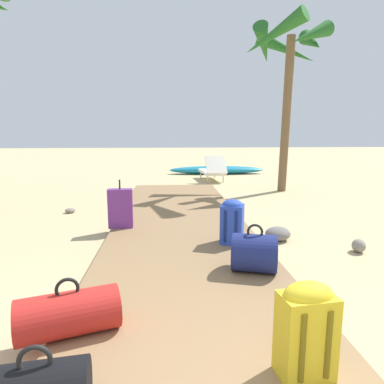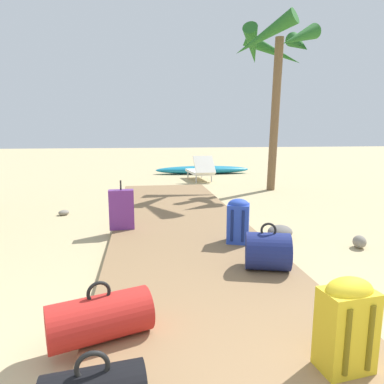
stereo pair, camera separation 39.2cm
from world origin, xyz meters
TOP-DOWN VIEW (x-y plane):
  - ground_plane at (0.00, 3.39)m, footprint 60.00×60.00m
  - boardwalk at (0.00, 4.23)m, footprint 2.07×8.47m
  - backpack_blue at (0.63, 3.48)m, footprint 0.35×0.34m
  - suitcase_purple at (-0.90, 4.34)m, footprint 0.37×0.18m
  - duffel_bag_red at (-0.90, 1.57)m, footprint 0.75×0.52m
  - duffel_bag_navy at (0.68, 2.57)m, footprint 0.54×0.50m
  - backpack_yellow at (0.59, 1.05)m, footprint 0.33×0.25m
  - palm_tree_far_right at (2.72, 7.68)m, footprint 2.23×2.35m
  - lounge_chair at (1.23, 9.78)m, footprint 0.73×1.58m
  - kayak at (1.62, 11.54)m, footprint 3.45×0.79m
  - rock_left_far at (-2.02, 5.69)m, footprint 0.26×0.25m
  - rock_right_mid at (2.21, 3.24)m, footprint 0.23×0.26m
  - rock_right_far at (1.34, 3.79)m, footprint 0.49×0.48m

SIDE VIEW (x-z plane):
  - ground_plane at x=0.00m, z-range 0.00..0.00m
  - boardwalk at x=0.00m, z-range 0.00..0.08m
  - rock_left_far at x=-2.02m, z-range 0.00..0.09m
  - rock_right_mid at x=2.21m, z-range 0.00..0.17m
  - rock_right_far at x=1.34m, z-range 0.00..0.19m
  - kayak at x=1.62m, z-range 0.00..0.29m
  - duffel_bag_red at x=-0.90m, z-range 0.03..0.45m
  - duffel_bag_navy at x=0.68m, z-range 0.03..0.53m
  - lounge_chair at x=1.23m, z-range -0.07..0.73m
  - suitcase_purple at x=-0.90m, z-range 0.01..0.74m
  - backpack_blue at x=0.63m, z-range 0.09..0.67m
  - backpack_yellow at x=0.59m, z-range 0.09..0.68m
  - palm_tree_far_right at x=2.72m, z-range 1.29..5.41m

